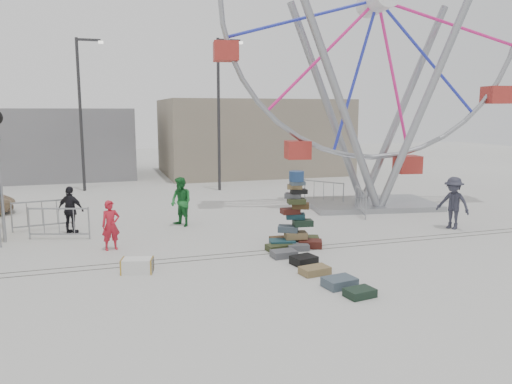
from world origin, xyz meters
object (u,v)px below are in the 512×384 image
object	(u,v)px
lamp_post_right	(220,107)
barricade_dummy_c	(59,223)
lamp_post_left	(82,107)
ferris_wheel	(377,28)
pedestrian_green	(181,202)
barricade_wheel_back	(324,193)
steamer_trunk	(137,266)
barricade_dummy_b	(42,215)
barricade_wheel_front	(361,202)
pedestrian_red	(111,225)
pedestrian_grey	(453,203)
pedestrian_black	(71,210)
suitcase_tower	(295,225)

from	to	relation	value
lamp_post_right	barricade_dummy_c	distance (m)	12.19
lamp_post_right	lamp_post_left	xyz separation A→B (m)	(-7.00, 2.00, 0.00)
ferris_wheel	pedestrian_green	xyz separation A→B (m)	(-8.74, -1.28, -6.85)
barricade_dummy_c	barricade_wheel_back	xyz separation A→B (m)	(11.15, 3.10, 0.00)
steamer_trunk	barricade_dummy_b	xyz separation A→B (m)	(-2.89, 6.00, 0.36)
barricade_wheel_front	pedestrian_red	xyz separation A→B (m)	(-10.00, -2.37, 0.23)
lamp_post_left	ferris_wheel	distance (m)	15.38
barricade_dummy_b	barricade_dummy_c	bearing A→B (deg)	-75.90
steamer_trunk	barricade_wheel_back	bearing A→B (deg)	54.02
lamp_post_right	pedestrian_green	xyz separation A→B (m)	(-3.44, -7.90, -3.56)
pedestrian_red	pedestrian_grey	world-z (taller)	pedestrian_grey
lamp_post_right	barricade_wheel_front	bearing A→B (deg)	-63.94
barricade_dummy_b	lamp_post_right	bearing A→B (deg)	31.85
barricade_wheel_back	pedestrian_black	xyz separation A→B (m)	(-10.80, -2.36, 0.29)
pedestrian_black	barricade_wheel_front	bearing A→B (deg)	-150.80
pedestrian_black	steamer_trunk	bearing A→B (deg)	140.36
lamp_post_left	barricade_wheel_front	distance (m)	15.42
lamp_post_right	barricade_dummy_b	bearing A→B (deg)	-139.94
lamp_post_left	steamer_trunk	bearing A→B (deg)	-84.06
barricade_dummy_b	pedestrian_grey	size ratio (longest dim) A/B	1.05
barricade_dummy_b	pedestrian_green	world-z (taller)	pedestrian_green
pedestrian_black	pedestrian_red	bearing A→B (deg)	146.58
pedestrian_green	pedestrian_black	bearing A→B (deg)	-120.54
lamp_post_right	ferris_wheel	distance (m)	9.10
barricade_dummy_b	pedestrian_black	bearing A→B (deg)	-49.19
barricade_dummy_c	barricade_wheel_back	size ratio (longest dim) A/B	1.00
steamer_trunk	pedestrian_grey	xyz separation A→B (m)	(11.37, 1.68, 0.76)
pedestrian_red	lamp_post_right	bearing A→B (deg)	47.49
lamp_post_left	barricade_wheel_front	world-z (taller)	lamp_post_left
barricade_dummy_c	pedestrian_red	bearing A→B (deg)	-31.49
steamer_trunk	pedestrian_red	xyz separation A→B (m)	(-0.59, 2.52, 0.59)
steamer_trunk	barricade_wheel_back	distance (m)	11.65
suitcase_tower	barricade_wheel_back	distance (m)	7.38
barricade_dummy_b	barricade_wheel_back	xyz separation A→B (m)	(11.82, 1.47, 0.00)
barricade_wheel_front	pedestrian_green	xyz separation A→B (m)	(-7.40, 0.20, 0.37)
lamp_post_right	pedestrian_black	world-z (taller)	lamp_post_right
suitcase_tower	barricade_dummy_c	xyz separation A→B (m)	(-7.23, 3.15, -0.12)
ferris_wheel	barricade_dummy_c	xyz separation A→B (m)	(-12.97, -2.02, -7.22)
lamp_post_right	steamer_trunk	xyz separation A→B (m)	(-5.44, -13.00, -4.29)
barricade_wheel_front	pedestrian_black	xyz separation A→B (m)	(-11.27, 0.22, 0.29)
barricade_dummy_b	barricade_wheel_back	bearing A→B (deg)	-1.13
ferris_wheel	barricade_dummy_b	world-z (taller)	ferris_wheel
steamer_trunk	barricade_wheel_front	xyz separation A→B (m)	(9.41, 4.89, 0.36)
barricade_wheel_front	pedestrian_red	bearing A→B (deg)	120.46
steamer_trunk	pedestrian_grey	size ratio (longest dim) A/B	0.43
ferris_wheel	pedestrian_black	xyz separation A→B (m)	(-12.61, -1.27, -6.93)
suitcase_tower	pedestrian_black	size ratio (longest dim) A/B	1.44
suitcase_tower	pedestrian_red	distance (m)	5.76
barricade_wheel_back	pedestrian_grey	bearing A→B (deg)	-13.93
lamp_post_left	pedestrian_green	distance (m)	11.11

